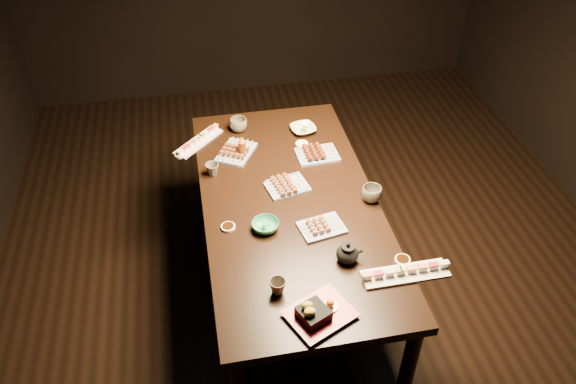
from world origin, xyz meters
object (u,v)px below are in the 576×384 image
object	(u,v)px
teacup_far_right	(238,125)
teacup_far_left	(212,169)
yakitori_plate_right	(322,224)
edamame_bowl_green	(265,226)
condiment_bottle	(242,147)
edamame_bowl_cream	(303,129)
teacup_mid_right	(372,194)
yakitori_plate_center	(287,184)
yakitori_plate_left	(236,149)
tempura_tray	(320,309)
dining_table	(290,251)
sushi_platter_near	(406,271)
teacup_near_left	(278,287)
teapot	(348,252)
sushi_platter_far	(198,140)

from	to	relation	value
teacup_far_right	teacup_far_left	bearing A→B (deg)	-115.76
yakitori_plate_right	teacup_far_right	size ratio (longest dim) A/B	2.05
edamame_bowl_green	condiment_bottle	size ratio (longest dim) A/B	0.98
teacup_far_left	teacup_far_right	xyz separation A→B (m)	(0.19, 0.40, 0.01)
edamame_bowl_cream	teacup_mid_right	distance (m)	0.72
yakitori_plate_center	yakitori_plate_left	size ratio (longest dim) A/B	0.91
teacup_far_right	tempura_tray	bearing A→B (deg)	-83.68
dining_table	condiment_bottle	bearing A→B (deg)	98.28
sushi_platter_near	edamame_bowl_cream	bearing A→B (deg)	99.39
teacup_far_left	teacup_far_right	bearing A→B (deg)	64.24
yakitori_plate_center	condiment_bottle	size ratio (longest dim) A/B	1.58
tempura_tray	condiment_bottle	bearing A→B (deg)	73.36
teacup_far_right	sushi_platter_near	bearing A→B (deg)	-65.58
teacup_near_left	teacup_far_left	world-z (taller)	same
edamame_bowl_cream	teapot	distance (m)	1.08
edamame_bowl_cream	condiment_bottle	distance (m)	0.44
edamame_bowl_green	teacup_mid_right	bearing A→B (deg)	10.89
sushi_platter_far	teacup_mid_right	distance (m)	1.09
condiment_bottle	teacup_mid_right	bearing A→B (deg)	-39.78
yakitori_plate_center	tempura_tray	xyz separation A→B (m)	(-0.03, -0.86, 0.02)
teacup_far_left	teapot	xyz separation A→B (m)	(0.55, -0.76, 0.02)
teapot	yakitori_plate_center	bearing A→B (deg)	112.92
teacup_far_left	sushi_platter_near	bearing A→B (deg)	-48.88
dining_table	teacup_far_left	size ratio (longest dim) A/B	24.36
condiment_bottle	teacup_near_left	bearing A→B (deg)	-88.74
sushi_platter_near	teacup_far_left	xyz separation A→B (m)	(-0.79, 0.90, 0.01)
dining_table	tempura_tray	bearing A→B (deg)	-106.92
teacup_mid_right	yakitori_plate_left	bearing A→B (deg)	139.64
teacup_mid_right	sushi_platter_far	bearing A→B (deg)	140.73
yakitori_plate_left	teacup_mid_right	size ratio (longest dim) A/B	2.27
edamame_bowl_green	tempura_tray	bearing A→B (deg)	-76.17
yakitori_plate_center	teacup_near_left	world-z (taller)	teacup_near_left
edamame_bowl_green	yakitori_plate_center	bearing A→B (deg)	60.54
sushi_platter_far	condiment_bottle	world-z (taller)	condiment_bottle
teacup_far_left	tempura_tray	bearing A→B (deg)	-71.30
yakitori_plate_right	tempura_tray	distance (m)	0.53
yakitori_plate_center	teacup_far_right	distance (m)	0.62
sushi_platter_far	edamame_bowl_green	bearing A→B (deg)	62.93
yakitori_plate_right	sushi_platter_near	bearing A→B (deg)	-61.55
yakitori_plate_right	condiment_bottle	distance (m)	0.74
dining_table	edamame_bowl_green	world-z (taller)	edamame_bowl_green
yakitori_plate_left	teacup_mid_right	world-z (taller)	teacup_mid_right
tempura_tray	yakitori_plate_left	bearing A→B (deg)	74.56
tempura_tray	teacup_near_left	distance (m)	0.22
sushi_platter_near	sushi_platter_far	size ratio (longest dim) A/B	1.15
teacup_mid_right	teacup_far_left	xyz separation A→B (m)	(-0.79, 0.37, -0.01)
yakitori_plate_left	teacup_near_left	world-z (taller)	teacup_near_left
tempura_tray	teacup_near_left	size ratio (longest dim) A/B	3.55
dining_table	teapot	distance (m)	0.65
sushi_platter_near	yakitori_plate_left	world-z (taller)	yakitori_plate_left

